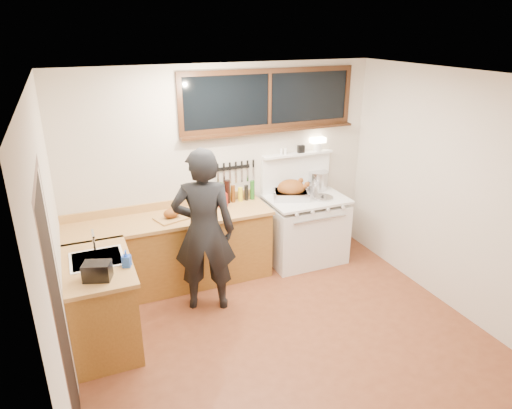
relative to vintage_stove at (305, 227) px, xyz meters
name	(u,v)px	position (x,y,z in m)	size (l,w,h in m)	color
ground_plane	(283,337)	(-1.00, -1.41, -0.48)	(4.00, 3.50, 0.02)	brown
room_shell	(287,186)	(-1.00, -1.41, 1.18)	(4.10, 3.60, 2.65)	beige
counter_back	(172,251)	(-1.80, 0.04, -0.01)	(2.44, 0.64, 1.00)	brown
counter_left	(101,303)	(-2.70, -0.79, -0.02)	(0.64, 1.09, 0.90)	brown
sink_unit	(98,264)	(-2.68, -0.71, 0.38)	(0.50, 0.45, 0.37)	white
vintage_stove	(305,227)	(0.00, 0.00, 0.00)	(1.02, 0.74, 1.61)	white
back_window	(270,106)	(-0.40, 0.31, 1.60)	(2.32, 0.13, 0.77)	black
left_doorway	(62,324)	(-2.99, -1.96, 0.62)	(0.02, 1.04, 2.17)	black
knife_strip	(234,169)	(-0.88, 0.32, 0.84)	(0.52, 0.03, 0.28)	black
man	(204,231)	(-1.56, -0.56, 0.46)	(0.79, 0.65, 1.86)	black
soap_bottle	(126,258)	(-2.43, -0.97, 0.51)	(0.10, 0.10, 0.17)	blue
toaster	(97,271)	(-2.70, -1.10, 0.51)	(0.27, 0.23, 0.16)	black
cutting_board	(172,215)	(-1.78, -0.02, 0.48)	(0.43, 0.37, 0.13)	#B88749
roast_turkey	(291,191)	(-0.20, 0.05, 0.53)	(0.55, 0.48, 0.25)	silver
stockpot	(318,180)	(0.31, 0.23, 0.56)	(0.35, 0.35, 0.25)	silver
saucepan	(313,189)	(0.17, 0.11, 0.49)	(0.18, 0.29, 0.12)	silver
pot_lid	(322,197)	(0.18, -0.11, 0.44)	(0.36, 0.36, 0.04)	silver
coffee_tin	(222,200)	(-1.11, 0.13, 0.52)	(0.11, 0.09, 0.17)	maroon
pitcher	(205,200)	(-1.32, 0.18, 0.52)	(0.10, 0.10, 0.18)	white
bottle_cluster	(231,193)	(-0.97, 0.22, 0.56)	(0.57, 0.07, 0.30)	black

